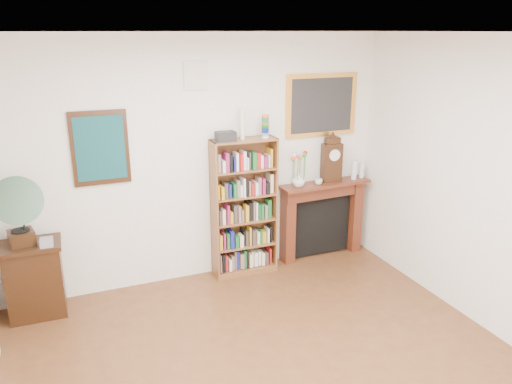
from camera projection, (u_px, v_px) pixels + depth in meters
room at (300, 246)px, 3.43m from camera, size 4.51×5.01×2.81m
teal_poster at (100, 148)px, 5.15m from camera, size 0.58×0.04×0.78m
small_picture at (196, 76)px, 5.32m from camera, size 0.26×0.04×0.30m
gilt_painting at (322, 105)px, 6.00m from camera, size 0.95×0.04×0.75m
bookshelf at (244, 200)px, 5.82m from camera, size 0.76×0.29×1.90m
side_cabinet at (35, 279)px, 5.08m from camera, size 0.59×0.44×0.79m
fireplace at (322, 213)px, 6.37m from camera, size 1.20×0.33×1.01m
gramophone at (16, 208)px, 4.70m from camera, size 0.57×0.65×0.76m
cd_stack at (47, 242)px, 4.89m from camera, size 0.13×0.13×0.08m
mantel_clock at (332, 160)px, 6.17m from camera, size 0.25×0.15×0.56m
flower_vase at (299, 180)px, 6.02m from camera, size 0.16×0.16×0.16m
teacup at (319, 182)px, 6.11m from camera, size 0.11×0.11×0.07m
bottle_left at (354, 170)px, 6.30m from camera, size 0.07×0.07×0.24m
bottle_right at (362, 170)px, 6.38m from camera, size 0.06×0.06×0.20m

